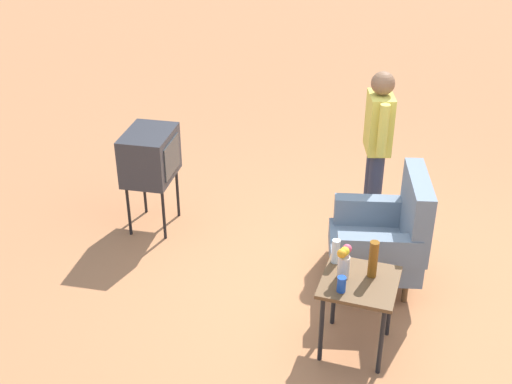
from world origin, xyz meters
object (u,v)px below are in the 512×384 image
Objects in this scene: soda_can_blue at (341,284)px; flower_vase at (344,261)px; tv_on_stand at (150,156)px; person_standing at (377,142)px; bottle_short_clear at (336,251)px; side_table at (359,291)px; armchair at (387,235)px; bottle_tall_amber at (373,259)px.

flower_vase is (-0.17, -0.02, 0.09)m from soda_can_blue.
person_standing is (-0.65, 2.08, 0.16)m from tv_on_stand.
soda_can_blue is 0.37m from bottle_short_clear.
side_table is 1.87m from person_standing.
armchair is 1.04m from person_standing.
bottle_short_clear reaches higher than soda_can_blue.
bottle_short_clear reaches higher than side_table.
soda_can_blue is at bearing -35.08° from bottle_tall_amber.
side_table is at bearing 86.62° from flower_vase.
tv_on_stand is (-0.25, -2.35, 0.28)m from armchair.
soda_can_blue is (1.33, 2.16, -0.08)m from tv_on_stand.
armchair reaches higher than soda_can_blue.
side_table is 2.13× the size of bottle_tall_amber.
side_table is 2.56m from tv_on_stand.
person_standing reaches higher than flower_vase.
bottle_tall_amber is at bearing 73.43° from bottle_short_clear.
bottle_short_clear is (-0.34, -0.12, 0.04)m from soda_can_blue.
soda_can_blue is 0.20m from flower_vase.
side_table is 0.62× the size of tv_on_stand.
flower_vase is at bearing -67.98° from bottle_tall_amber.
tv_on_stand is 5.15× the size of bottle_short_clear.
person_standing is at bearing 178.69° from bottle_short_clear.
side_table is at bearing 62.91° from tv_on_stand.
side_table is at bearing 5.95° from person_standing.
flower_vase is (-0.01, -0.13, 0.24)m from side_table.
tv_on_stand is at bearing -121.54° from soda_can_blue.
tv_on_stand is 2.57m from bottle_tall_amber.
armchair is 1.66× the size of side_table.
bottle_tall_amber is at bearing 65.41° from tv_on_stand.
tv_on_stand is at bearing -114.59° from bottle_tall_amber.
bottle_short_clear is (0.98, 2.04, -0.04)m from tv_on_stand.
person_standing is at bearing -163.48° from armchair.
armchair is at bearing 175.10° from side_table.
side_table is 0.35m from bottle_short_clear.
bottle_tall_amber reaches higher than bottle_short_clear.
tv_on_stand reaches higher than bottle_tall_amber.
flower_vase is (1.81, 0.06, -0.15)m from person_standing.
armchair reaches higher than tv_on_stand.
flower_vase is at bearing 61.67° from tv_on_stand.
armchair reaches higher than side_table.
side_table is (0.91, -0.08, 0.05)m from armchair.
bottle_tall_amber is (0.82, -0.01, 0.29)m from armchair.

